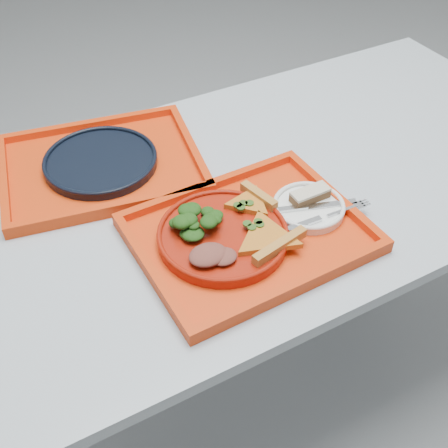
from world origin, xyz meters
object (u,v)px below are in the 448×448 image
(tray_far, at_px, (102,167))
(dinner_plate, at_px, (223,237))
(navy_plate, at_px, (101,162))
(dessert_bar, at_px, (310,195))
(tray_main, at_px, (249,236))

(tray_far, distance_m, dinner_plate, 0.38)
(navy_plate, distance_m, dessert_bar, 0.49)
(tray_far, relative_size, dessert_bar, 5.27)
(tray_far, distance_m, dessert_bar, 0.49)
(dessert_bar, bearing_deg, navy_plate, 134.38)
(tray_main, relative_size, tray_far, 1.00)
(tray_main, height_order, dessert_bar, dessert_bar)
(tray_main, distance_m, dinner_plate, 0.06)
(tray_far, relative_size, navy_plate, 1.73)
(navy_plate, xyz_separation_m, dessert_bar, (0.34, -0.34, 0.02))
(dinner_plate, distance_m, navy_plate, 0.38)
(tray_main, distance_m, dessert_bar, 0.16)
(tray_main, relative_size, navy_plate, 1.73)
(tray_far, xyz_separation_m, navy_plate, (0.00, 0.00, 0.01))
(tray_main, height_order, dinner_plate, dinner_plate)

